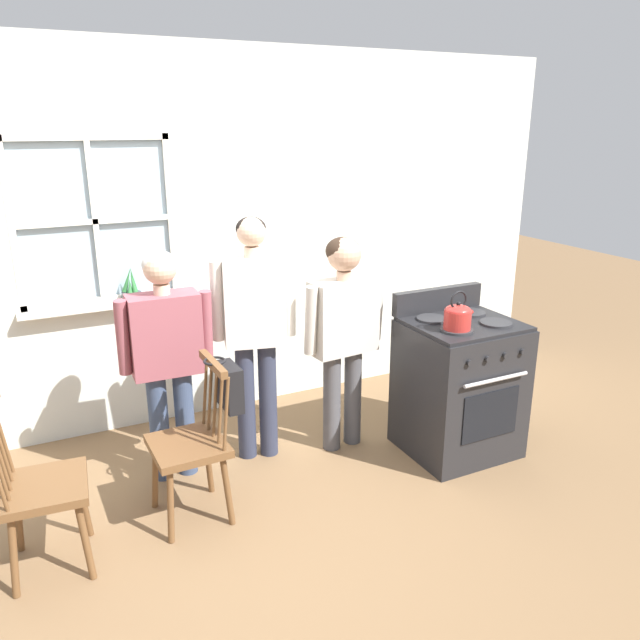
{
  "coord_description": "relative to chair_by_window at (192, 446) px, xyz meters",
  "views": [
    {
      "loc": [
        -1.08,
        -3.02,
        2.18
      ],
      "look_at": [
        0.56,
        0.27,
        1.0
      ],
      "focal_mm": 35.0,
      "sensor_mm": 36.0,
      "label": 1
    }
  ],
  "objects": [
    {
      "name": "ground_plane",
      "position": [
        0.34,
        -0.07,
        -0.44
      ],
      "size": [
        16.0,
        16.0,
        0.0
      ],
      "primitive_type": "plane",
      "color": "brown"
    },
    {
      "name": "wall_back",
      "position": [
        0.37,
        1.33,
        0.89
      ],
      "size": [
        6.4,
        0.16,
        2.7
      ],
      "color": "silver",
      "rests_on": "ground_plane"
    },
    {
      "name": "chair_by_window",
      "position": [
        0.0,
        0.0,
        0.0
      ],
      "size": [
        0.41,
        0.43,
        0.93
      ],
      "rotation": [
        0.0,
        0.0,
        -1.55
      ],
      "color": "brown",
      "rests_on": "ground_plane"
    },
    {
      "name": "chair_near_wall",
      "position": [
        -0.79,
        -0.09,
        0.0
      ],
      "size": [
        0.44,
        0.45,
        0.93
      ],
      "rotation": [
        0.0,
        0.0,
        1.48
      ],
      "color": "brown",
      "rests_on": "ground_plane"
    },
    {
      "name": "person_elderly_left",
      "position": [
        0.0,
        0.48,
        0.44
      ],
      "size": [
        0.57,
        0.23,
        1.46
      ],
      "rotation": [
        0.0,
        0.0,
        -0.03
      ],
      "color": "#384766",
      "rests_on": "ground_plane"
    },
    {
      "name": "person_teen_center",
      "position": [
        0.57,
        0.48,
        0.52
      ],
      "size": [
        0.55,
        0.3,
        1.62
      ],
      "rotation": [
        0.0,
        0.0,
        -0.24
      ],
      "color": "#2D3347",
      "rests_on": "ground_plane"
    },
    {
      "name": "person_adult_right",
      "position": [
        1.15,
        0.35,
        0.47
      ],
      "size": [
        0.61,
        0.25,
        1.47
      ],
      "rotation": [
        0.0,
        0.0,
        0.1
      ],
      "color": "#4C4C51",
      "rests_on": "ground_plane"
    },
    {
      "name": "stove",
      "position": [
        1.83,
        -0.05,
        0.03
      ],
      "size": [
        0.7,
        0.68,
        1.08
      ],
      "color": "#232326",
      "rests_on": "ground_plane"
    },
    {
      "name": "kettle",
      "position": [
        1.67,
        -0.18,
        0.58
      ],
      "size": [
        0.21,
        0.17,
        0.25
      ],
      "color": "red",
      "rests_on": "stove"
    },
    {
      "name": "potted_plant",
      "position": [
        -0.05,
        1.24,
        0.6
      ],
      "size": [
        0.13,
        0.13,
        0.25
      ],
      "color": "#42474C",
      "rests_on": "wall_back"
    },
    {
      "name": "handbag",
      "position": [
        0.24,
        0.01,
        0.32
      ],
      "size": [
        0.19,
        0.22,
        0.31
      ],
      "color": "black",
      "rests_on": "chair_by_window"
    }
  ]
}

